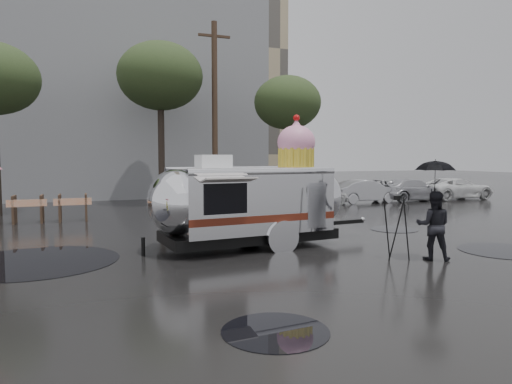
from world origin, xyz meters
name	(u,v)px	position (x,y,z in m)	size (l,w,h in m)	color
ground	(281,277)	(0.00, 0.00, 0.00)	(120.00, 120.00, 0.00)	black
puddles	(182,260)	(-1.56, 2.09, 0.01)	(14.77, 8.26, 0.01)	black
grey_building	(77,93)	(-4.00, 24.00, 6.50)	(22.00, 12.00, 13.00)	slate
utility_pole	(215,112)	(2.50, 14.00, 4.62)	(1.60, 0.28, 9.00)	#473323
tree_mid	(160,77)	(0.00, 15.00, 6.34)	(4.20, 4.20, 8.03)	#382D26
tree_right	(287,104)	(6.00, 13.00, 5.06)	(3.36, 3.36, 6.42)	#382D26
barricade_row	(28,209)	(-5.55, 9.96, 0.52)	(4.30, 0.80, 1.00)	#473323
parked_cars	(394,188)	(11.78, 12.00, 0.72)	(13.20, 1.90, 1.50)	silver
airstream_trailer	(252,199)	(0.53, 3.15, 1.26)	(6.66, 2.92, 3.60)	silver
person_right	(434,225)	(3.89, 0.17, 0.79)	(0.76, 0.42, 1.59)	black
umbrella_black	(435,176)	(3.89, 0.17, 1.93)	(1.12, 1.12, 2.31)	black
tripod	(397,222)	(3.12, 0.50, 0.88)	(0.57, 0.61, 1.49)	black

